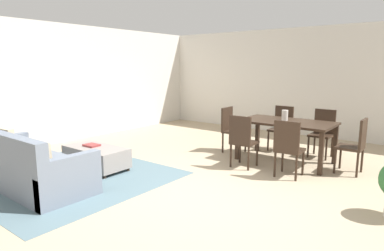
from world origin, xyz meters
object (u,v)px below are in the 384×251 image
Objects in this scene: dining_chair_near_left at (242,138)px; dining_chair_far_left at (282,125)px; couch at (28,167)px; dining_chair_head_west at (231,127)px; dining_chair_near_right at (288,146)px; book_on_ottoman at (92,145)px; dining_chair_far_right at (323,130)px; vase_centerpiece at (285,115)px; ottoman_table at (96,156)px; dining_table at (286,126)px; dining_chair_head_east at (356,143)px.

dining_chair_far_left is (0.02, 1.64, 0.00)m from dining_chair_near_left.
couch is 2.33× the size of dining_chair_head_west.
dining_chair_near_right is 3.29m from book_on_ottoman.
dining_chair_head_west is at bearing -132.66° from dining_chair_far_left.
dining_chair_far_right is 3.54× the size of book_on_ottoman.
vase_centerpiece is (-0.47, -0.75, 0.34)m from dining_chair_far_right.
dining_chair_far_left reaches higher than couch.
dining_chair_far_right reaches higher than book_on_ottoman.
ottoman_table is at bearing -121.22° from dining_chair_far_left.
couch is 1.15m from book_on_ottoman.
vase_centerpiece is at bearing 140.95° from dining_table.
book_on_ottoman reaches higher than ottoman_table.
dining_chair_near_left is at bearing 53.99° from couch.
book_on_ottoman is at bearing -175.80° from ottoman_table.
dining_chair_far_left is at bearing 178.66° from dining_chair_far_right.
vase_centerpiece is 3.50m from book_on_ottoman.
dining_chair_near_left is 4.76× the size of vase_centerpiece.
book_on_ottoman is at bearing -134.59° from vase_centerpiece.
dining_chair_head_east reaches higher than ottoman_table.
dining_chair_near_left and dining_chair_head_west have the same top height.
dining_chair_far_left and dining_chair_head_east have the same top height.
dining_chair_head_west is at bearing -179.90° from dining_chair_head_east.
dining_chair_head_west is at bearing -177.84° from vase_centerpiece.
dining_chair_head_west is (-0.75, -0.81, 0.00)m from dining_chair_far_left.
dining_chair_near_left is at bearing 178.44° from dining_chair_near_right.
dining_table is 1.18m from dining_chair_head_west.
couch is 1.29× the size of dining_table.
dining_chair_head_east is at bearing 34.23° from ottoman_table.
dining_chair_head_east is at bearing -26.73° from dining_chair_far_left.
couch is 11.08× the size of vase_centerpiece.
couch is 3.79m from dining_chair_head_west.
vase_centerpiece is at bearing 66.00° from dining_chair_near_left.
couch is at bearing -124.24° from dining_table.
vase_centerpiece is at bearing 178.23° from dining_chair_head_east.
couch is at bearing -109.46° from dining_chair_head_west.
ottoman_table is at bearing -131.11° from dining_chair_far_right.
dining_chair_head_east is (3.57, 2.43, 0.30)m from ottoman_table.
vase_centerpiece reaches higher than dining_chair_far_right.
dining_chair_far_left reaches higher than ottoman_table.
dining_table is 0.95m from dining_chair_near_right.
dining_chair_head_west is (-1.17, -0.00, -0.15)m from dining_table.
dining_table is 3.49m from book_on_ottoman.
dining_chair_far_right is at bearing 133.96° from dining_chair_head_east.
couch reaches higher than dining_table.
book_on_ottoman is (-1.32, -2.43, -0.12)m from dining_chair_head_west.
dining_table is 0.91m from dining_chair_far_right.
dining_chair_far_left is at bearing 115.73° from vase_centerpiece.
ottoman_table is 4.48× the size of book_on_ottoman.
dining_chair_near_right is 1.85m from dining_chair_far_left.
book_on_ottoman is at bearing -122.50° from dining_chair_far_left.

